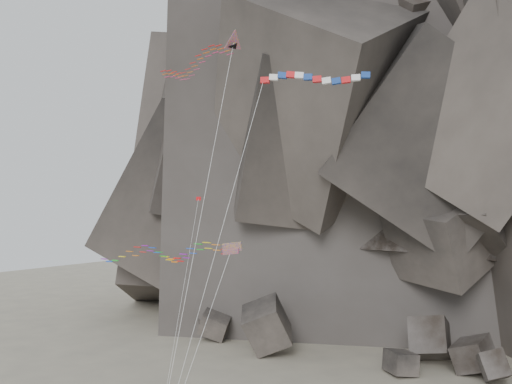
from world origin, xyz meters
The scene contains 6 objects.
headland centered at (0.00, 70.00, 42.00)m, with size 110.00×70.00×84.00m, color #504741, non-canonical shape.
boulder_field centered at (3.20, 33.82, 2.11)m, with size 73.22×15.38×8.31m.
delta_kite centered at (-3.94, 3.35, 32.18)m, with size 10.40×10.45×32.66m.
banner_kite centered at (8.85, 1.11, 28.76)m, with size 11.86×9.61×28.00m.
parafoil_kite centered at (-6.13, 1.70, 15.99)m, with size 15.81×8.77×15.62m.
pennant_kite centered at (-3.01, 1.86, 15.54)m, with size 5.39×11.46×19.21m.
Camera 1 is at (27.31, -34.66, 20.01)m, focal length 40.00 mm.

